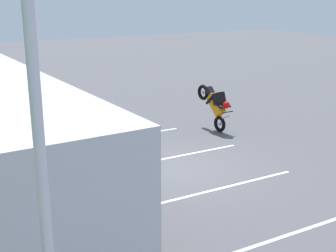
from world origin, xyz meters
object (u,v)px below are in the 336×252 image
(spectator_far_left, at_px, (118,170))
(spectator_right, at_px, (81,136))
(spectator_left, at_px, (101,158))
(stunt_motorcycle, at_px, (215,104))
(spectator_centre, at_px, (97,144))
(parked_motorcycle_silver, at_px, (130,232))

(spectator_far_left, bearing_deg, spectator_right, -4.31)
(spectator_left, distance_m, spectator_right, 2.04)
(spectator_far_left, xyz_separation_m, stunt_motorcycle, (4.24, -5.98, -0.01))
(spectator_far_left, distance_m, spectator_centre, 2.04)
(parked_motorcycle_silver, distance_m, stunt_motorcycle, 9.01)
(parked_motorcycle_silver, bearing_deg, stunt_motorcycle, -47.37)
(stunt_motorcycle, bearing_deg, spectator_far_left, 125.34)
(spectator_centre, relative_size, spectator_right, 1.00)
(spectator_far_left, xyz_separation_m, spectator_right, (2.95, -0.22, 0.02))
(spectator_left, distance_m, stunt_motorcycle, 6.87)
(spectator_far_left, distance_m, parked_motorcycle_silver, 2.03)
(spectator_left, relative_size, stunt_motorcycle, 0.88)
(spectator_right, distance_m, parked_motorcycle_silver, 4.91)
(spectator_far_left, height_order, spectator_centre, spectator_centre)
(spectator_left, xyz_separation_m, parked_motorcycle_silver, (-2.77, 0.60, -0.57))
(spectator_left, bearing_deg, spectator_right, -7.17)
(spectator_right, height_order, parked_motorcycle_silver, spectator_right)
(spectator_right, relative_size, parked_motorcycle_silver, 0.85)
(spectator_centre, relative_size, parked_motorcycle_silver, 0.86)
(spectator_right, relative_size, stunt_motorcycle, 0.87)
(spectator_left, height_order, parked_motorcycle_silver, spectator_left)
(stunt_motorcycle, bearing_deg, spectator_right, 102.68)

